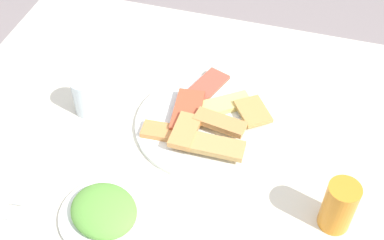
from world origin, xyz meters
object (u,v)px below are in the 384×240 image
at_px(dining_table, 183,150).
at_px(soda_can, 339,206).
at_px(salad_plate_greens, 104,212).
at_px(pide_platter, 206,122).
at_px(drinking_glass, 86,97).

xyz_separation_m(dining_table, soda_can, (-0.38, 0.16, 0.14)).
bearing_deg(salad_plate_greens, dining_table, -106.88).
bearing_deg(salad_plate_greens, soda_can, -165.33).
xyz_separation_m(pide_platter, salad_plate_greens, (0.14, 0.31, 0.00)).
bearing_deg(pide_platter, drinking_glass, 6.51).
bearing_deg(soda_can, drinking_glass, -14.03).
xyz_separation_m(dining_table, salad_plate_greens, (0.08, 0.28, 0.09)).
bearing_deg(pide_platter, salad_plate_greens, 66.39).
xyz_separation_m(pide_platter, soda_can, (-0.33, 0.19, 0.05)).
xyz_separation_m(dining_table, drinking_glass, (0.25, 0.00, 0.13)).
bearing_deg(drinking_glass, soda_can, 165.97).
distance_m(dining_table, salad_plate_greens, 0.31).
bearing_deg(pide_platter, dining_table, 31.23).
xyz_separation_m(pide_platter, drinking_glass, (0.30, 0.03, 0.04)).
bearing_deg(salad_plate_greens, drinking_glass, -59.64).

